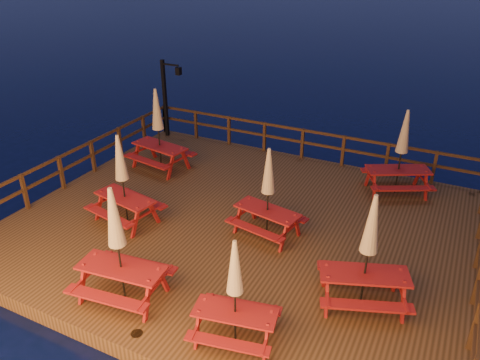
{
  "coord_description": "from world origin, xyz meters",
  "views": [
    {
      "loc": [
        4.87,
        -9.8,
        7.23
      ],
      "look_at": [
        -0.33,
        0.6,
        1.35
      ],
      "focal_mm": 35.0,
      "sensor_mm": 36.0,
      "label": 1
    }
  ],
  "objects_px": {
    "picnic_table_0": "(401,151)",
    "picnic_table_1": "(158,128)",
    "picnic_table_2": "(122,178)",
    "lamp_post": "(168,92)"
  },
  "relations": [
    {
      "from": "picnic_table_0",
      "to": "picnic_table_1",
      "type": "relative_size",
      "value": 0.96
    },
    {
      "from": "lamp_post",
      "to": "picnic_table_1",
      "type": "relative_size",
      "value": 1.09
    },
    {
      "from": "picnic_table_1",
      "to": "lamp_post",
      "type": "bearing_deg",
      "value": 127.17
    },
    {
      "from": "picnic_table_1",
      "to": "picnic_table_0",
      "type": "bearing_deg",
      "value": 22.46
    },
    {
      "from": "picnic_table_0",
      "to": "picnic_table_2",
      "type": "height_order",
      "value": "picnic_table_0"
    },
    {
      "from": "lamp_post",
      "to": "picnic_table_2",
      "type": "distance_m",
      "value": 6.44
    },
    {
      "from": "picnic_table_0",
      "to": "picnic_table_2",
      "type": "xyz_separation_m",
      "value": [
        -6.3,
        -5.0,
        -0.06
      ]
    },
    {
      "from": "lamp_post",
      "to": "picnic_table_1",
      "type": "distance_m",
      "value": 3.0
    },
    {
      "from": "lamp_post",
      "to": "picnic_table_2",
      "type": "bearing_deg",
      "value": -66.55
    },
    {
      "from": "lamp_post",
      "to": "picnic_table_2",
      "type": "relative_size",
      "value": 1.19
    }
  ]
}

